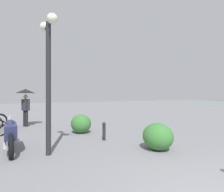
% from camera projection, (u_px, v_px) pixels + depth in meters
% --- Properties ---
extents(lamppost, '(0.98, 0.28, 3.85)m').
position_uv_depth(lamppost, '(48.00, 63.00, 4.93)').
color(lamppost, '#232328').
rests_on(lamppost, ground).
extents(motorcycle, '(2.17, 0.46, 1.06)m').
position_uv_depth(motorcycle, '(10.00, 134.00, 5.29)').
color(motorcycle, black).
rests_on(motorcycle, ground).
extents(pedestrian, '(1.00, 1.00, 2.03)m').
position_uv_depth(pedestrian, '(26.00, 97.00, 9.52)').
color(pedestrian, black).
rests_on(pedestrian, ground).
extents(bollard_mid, '(0.13, 0.13, 0.68)m').
position_uv_depth(bollard_mid, '(104.00, 131.00, 6.58)').
color(bollard_mid, '#232328').
rests_on(bollard_mid, ground).
extents(shrub_low, '(0.97, 0.87, 0.82)m').
position_uv_depth(shrub_low, '(158.00, 136.00, 5.40)').
color(shrub_low, '#387533').
rests_on(shrub_low, ground).
extents(shrub_round, '(0.98, 0.88, 0.83)m').
position_uv_depth(shrub_round, '(81.00, 124.00, 7.87)').
color(shrub_round, '#387533').
rests_on(shrub_round, ground).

